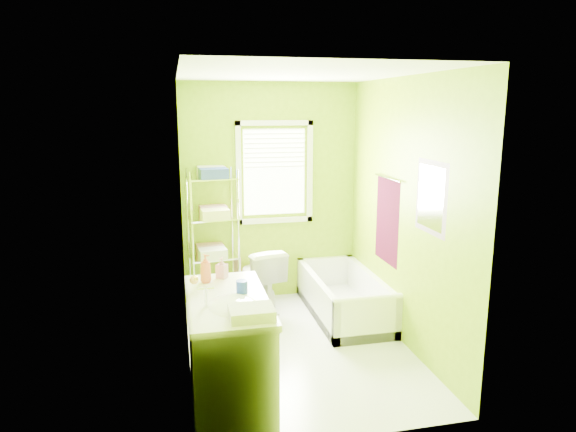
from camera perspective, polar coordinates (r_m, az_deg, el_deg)
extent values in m
plane|color=silver|center=(5.20, 1.15, -14.38)|extent=(2.90, 2.90, 0.00)
cube|color=#769B07|center=(6.16, -1.98, 2.57)|extent=(2.10, 0.04, 2.60)
cube|color=#769B07|center=(3.42, 7.00, -5.30)|extent=(2.10, 0.04, 2.60)
cube|color=#769B07|center=(4.64, -11.50, -0.84)|extent=(0.04, 2.90, 2.60)
cube|color=#769B07|center=(5.11, 12.73, 0.31)|extent=(0.04, 2.90, 2.60)
cube|color=white|center=(4.66, 1.29, 15.56)|extent=(2.10, 2.90, 0.04)
cube|color=white|center=(6.12, -1.52, 4.88)|extent=(0.74, 0.01, 1.01)
cube|color=white|center=(6.20, -1.46, -0.47)|extent=(0.92, 0.05, 0.06)
cube|color=white|center=(6.06, -1.52, 10.31)|extent=(0.92, 0.05, 0.06)
cube|color=white|center=(6.04, -5.51, 4.72)|extent=(0.06, 0.05, 1.22)
cube|color=white|center=(6.20, 2.43, 4.96)|extent=(0.06, 0.05, 1.22)
cube|color=white|center=(6.07, -1.49, 7.57)|extent=(0.72, 0.02, 0.50)
cube|color=white|center=(3.76, -10.79, -8.63)|extent=(0.02, 0.80, 2.00)
sphere|color=gold|center=(4.07, -10.41, -6.99)|extent=(0.07, 0.07, 0.07)
cube|color=#3A061A|center=(5.45, 10.96, -0.51)|extent=(0.02, 0.58, 0.90)
cylinder|color=silver|center=(5.36, 11.00, 4.18)|extent=(0.02, 0.62, 0.02)
cube|color=#CC5972|center=(4.58, 15.64, 1.99)|extent=(0.02, 0.54, 0.64)
cube|color=white|center=(4.57, 15.55, 1.99)|extent=(0.01, 0.44, 0.54)
cube|color=white|center=(5.95, 6.16, -10.36)|extent=(0.72, 1.53, 0.10)
cube|color=white|center=(5.80, 3.14, -9.03)|extent=(0.07, 1.53, 0.46)
cube|color=white|center=(5.99, 9.15, -8.45)|extent=(0.07, 1.53, 0.46)
cube|color=white|center=(5.25, 8.79, -11.47)|extent=(0.72, 0.07, 0.46)
cube|color=white|center=(6.54, 4.15, -6.55)|extent=(0.72, 0.07, 0.46)
cylinder|color=white|center=(5.17, 8.88, -9.13)|extent=(0.72, 0.07, 0.07)
cylinder|color=#123EAC|center=(5.48, 7.94, -11.57)|extent=(0.32, 0.32, 0.06)
cylinder|color=yellow|center=(5.46, 7.95, -11.08)|extent=(0.30, 0.30, 0.05)
cube|color=#123EAC|center=(5.52, 7.14, -10.18)|extent=(0.23, 0.11, 0.21)
imported|color=white|center=(5.99, -3.15, -6.85)|extent=(0.56, 0.80, 0.75)
cube|color=silver|center=(4.17, -6.61, -15.03)|extent=(0.58, 1.16, 0.84)
cube|color=white|center=(3.99, -6.76, -9.31)|extent=(0.61, 1.19, 0.05)
ellipsoid|color=white|center=(3.85, -6.22, -10.21)|extent=(0.40, 0.52, 0.14)
cylinder|color=silver|center=(3.80, -9.11, -8.98)|extent=(0.03, 0.03, 0.16)
cylinder|color=silver|center=(3.77, -9.15, -7.99)|extent=(0.12, 0.02, 0.02)
imported|color=#CF593D|center=(4.29, -9.14, -5.77)|extent=(0.13, 0.13, 0.24)
imported|color=#C27DA5|center=(4.39, -7.36, -5.71)|extent=(0.11, 0.11, 0.18)
cylinder|color=#1B36B1|center=(4.05, -5.15, -7.83)|extent=(0.09, 0.09, 0.10)
cube|color=silver|center=(3.59, -4.07, -10.66)|extent=(0.31, 0.24, 0.08)
cylinder|color=silver|center=(5.76, -10.53, -3.22)|extent=(0.02, 0.02, 1.63)
cylinder|color=silver|center=(6.07, -10.99, -2.47)|extent=(0.02, 0.02, 1.63)
cylinder|color=silver|center=(5.86, -5.48, -2.82)|extent=(0.02, 0.02, 1.63)
cylinder|color=silver|center=(6.16, -6.18, -2.10)|extent=(0.02, 0.02, 1.63)
cube|color=silver|center=(6.16, -8.09, -8.63)|extent=(0.58, 0.40, 0.02)
cube|color=silver|center=(6.01, -8.22, -4.52)|extent=(0.58, 0.40, 0.02)
cube|color=silver|center=(5.90, -8.36, -0.24)|extent=(0.58, 0.40, 0.02)
cube|color=silver|center=(5.82, -8.49, 4.18)|extent=(0.58, 0.40, 0.02)
cube|color=#2A4198|center=(5.71, -8.28, 4.70)|extent=(0.33, 0.24, 0.11)
cube|color=silver|center=(5.93, -8.55, 4.96)|extent=(0.33, 0.24, 0.11)
cube|color=#D3D180|center=(5.79, -8.10, 0.19)|extent=(0.33, 0.24, 0.11)
cube|color=#CF8D9F|center=(6.01, -8.32, 0.62)|extent=(0.33, 0.24, 0.11)
cube|color=silver|center=(5.91, -8.36, -4.16)|extent=(0.33, 0.24, 0.11)
cube|color=#CF8D9F|center=(6.11, -8.67, -3.62)|extent=(0.33, 0.24, 0.11)
cube|color=#CF8D9F|center=(6.14, -5.66, -6.64)|extent=(0.06, 0.29, 0.51)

